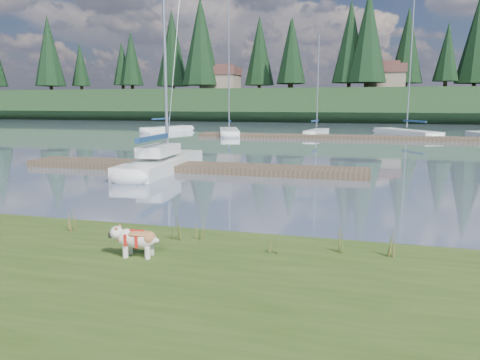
% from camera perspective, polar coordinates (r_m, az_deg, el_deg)
% --- Properties ---
extents(ground, '(200.00, 200.00, 0.00)m').
position_cam_1_polar(ground, '(41.08, 10.05, 5.02)').
color(ground, slate).
rests_on(ground, ground).
extents(bank, '(60.00, 9.00, 0.35)m').
position_cam_1_polar(bank, '(6.81, -22.18, -16.46)').
color(bank, '#364D1A').
rests_on(bank, ground).
extents(ridge, '(200.00, 20.00, 5.00)m').
position_cam_1_polar(ridge, '(83.88, 12.98, 8.82)').
color(ridge, '#1A3218').
rests_on(ridge, ground).
extents(bulldog, '(0.90, 0.44, 0.54)m').
position_cam_1_polar(bulldog, '(8.57, -12.49, -6.93)').
color(bulldog, silver).
rests_on(bulldog, bank).
extents(sailboat_main, '(2.17, 8.36, 11.96)m').
position_cam_1_polar(sailboat_main, '(22.24, -8.87, 2.50)').
color(sailboat_main, white).
rests_on(sailboat_main, ground).
extents(dock_near, '(16.00, 2.00, 0.30)m').
position_cam_1_polar(dock_near, '(21.50, -6.19, 1.59)').
color(dock_near, '#4C3D2C').
rests_on(dock_near, ground).
extents(dock_far, '(26.00, 2.20, 0.30)m').
position_cam_1_polar(dock_far, '(40.93, 12.85, 5.12)').
color(dock_far, '#4C3D2C').
rests_on(dock_far, ground).
extents(sailboat_bg_0, '(3.75, 7.40, 10.70)m').
position_cam_1_polar(sailboat_bg_0, '(50.32, -8.38, 6.22)').
color(sailboat_bg_0, white).
rests_on(sailboat_bg_0, ground).
extents(sailboat_bg_1, '(4.18, 8.41, 12.37)m').
position_cam_1_polar(sailboat_bg_1, '(45.32, -1.36, 5.98)').
color(sailboat_bg_1, white).
rests_on(sailboat_bg_1, ground).
extents(sailboat_bg_2, '(1.95, 6.03, 9.14)m').
position_cam_1_polar(sailboat_bg_2, '(44.71, 9.46, 5.81)').
color(sailboat_bg_2, white).
rests_on(sailboat_bg_2, ground).
extents(sailboat_bg_3, '(6.25, 9.09, 13.65)m').
position_cam_1_polar(sailboat_bg_3, '(46.65, 19.07, 5.56)').
color(sailboat_bg_3, white).
rests_on(sailboat_bg_3, ground).
extents(weed_0, '(0.17, 0.14, 0.67)m').
position_cam_1_polar(weed_0, '(9.47, -7.80, -5.57)').
color(weed_0, '#475B23').
rests_on(weed_0, bank).
extents(weed_1, '(0.17, 0.14, 0.44)m').
position_cam_1_polar(weed_1, '(9.47, -4.98, -6.11)').
color(weed_1, '#475B23').
rests_on(weed_1, bank).
extents(weed_2, '(0.17, 0.14, 0.71)m').
position_cam_1_polar(weed_2, '(8.77, 12.03, -6.78)').
color(weed_2, '#475B23').
rests_on(weed_2, bank).
extents(weed_3, '(0.17, 0.14, 0.56)m').
position_cam_1_polar(weed_3, '(10.69, -19.99, -4.57)').
color(weed_3, '#475B23').
rests_on(weed_3, bank).
extents(weed_4, '(0.17, 0.14, 0.45)m').
position_cam_1_polar(weed_4, '(8.66, 4.09, -7.59)').
color(weed_4, '#475B23').
rests_on(weed_4, bank).
extents(weed_5, '(0.17, 0.14, 0.60)m').
position_cam_1_polar(weed_5, '(8.83, 17.94, -7.25)').
color(weed_5, '#475B23').
rests_on(weed_5, bank).
extents(mud_lip, '(60.00, 0.50, 0.14)m').
position_cam_1_polar(mud_lip, '(10.41, -7.18, -7.37)').
color(mud_lip, '#33281C').
rests_on(mud_lip, ground).
extents(conifer_0, '(5.72, 5.72, 14.15)m').
position_cam_1_polar(conifer_0, '(98.03, -22.28, 14.37)').
color(conifer_0, '#382619').
rests_on(conifer_0, ridge).
extents(conifer_1, '(4.40, 4.40, 11.30)m').
position_cam_1_polar(conifer_1, '(93.18, -13.10, 14.27)').
color(conifer_1, '#382619').
rests_on(conifer_1, ridge).
extents(conifer_2, '(6.60, 6.60, 16.05)m').
position_cam_1_polar(conifer_2, '(84.56, -4.82, 16.53)').
color(conifer_2, '#382619').
rests_on(conifer_2, ridge).
extents(conifer_3, '(4.84, 4.84, 12.25)m').
position_cam_1_polar(conifer_3, '(84.39, 6.14, 15.29)').
color(conifer_3, '#382619').
rests_on(conifer_3, ridge).
extents(conifer_4, '(6.16, 6.16, 15.10)m').
position_cam_1_polar(conifer_4, '(77.44, 15.34, 16.56)').
color(conifer_4, '#382619').
rests_on(conifer_4, ridge).
extents(conifer_5, '(3.96, 3.96, 10.35)m').
position_cam_1_polar(conifer_5, '(81.91, 23.96, 14.09)').
color(conifer_5, '#382619').
rests_on(conifer_5, ridge).
extents(house_0, '(6.30, 5.30, 4.65)m').
position_cam_1_polar(house_0, '(84.94, -2.34, 12.30)').
color(house_0, gray).
rests_on(house_0, ridge).
extents(house_1, '(6.30, 5.30, 4.65)m').
position_cam_1_polar(house_1, '(81.92, 17.32, 12.00)').
color(house_1, gray).
rests_on(house_1, ridge).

